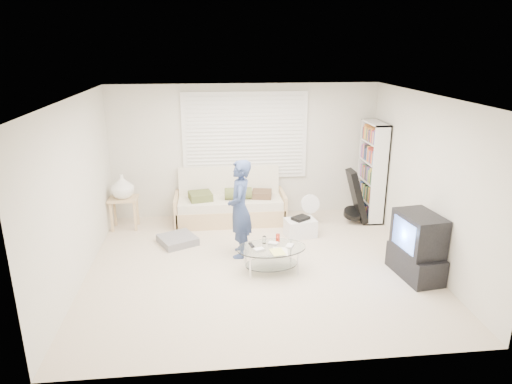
{
  "coord_description": "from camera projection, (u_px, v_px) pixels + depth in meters",
  "views": [
    {
      "loc": [
        -0.69,
        -6.14,
        3.18
      ],
      "look_at": [
        -0.0,
        0.3,
        1.07
      ],
      "focal_mm": 32.0,
      "sensor_mm": 36.0,
      "label": 1
    }
  ],
  "objects": [
    {
      "name": "standing_person",
      "position": [
        240.0,
        209.0,
        6.98
      ],
      "size": [
        0.43,
        0.6,
        1.54
      ],
      "primitive_type": "imported",
      "rotation": [
        0.0,
        0.0,
        -1.69
      ],
      "color": "navy",
      "rests_on": "ground"
    },
    {
      "name": "futon_sofa",
      "position": [
        230.0,
        205.0,
        8.5
      ],
      "size": [
        2.02,
        0.82,
        0.99
      ],
      "color": "tan",
      "rests_on": "ground"
    },
    {
      "name": "room_shell",
      "position": [
        255.0,
        153.0,
        6.81
      ],
      "size": [
        5.02,
        4.52,
        2.51
      ],
      "color": "beige",
      "rests_on": "ground"
    },
    {
      "name": "grey_floor_pillow",
      "position": [
        178.0,
        240.0,
        7.61
      ],
      "size": [
        0.74,
        0.74,
        0.12
      ],
      "primitive_type": "cube",
      "rotation": [
        0.0,
        0.0,
        0.46
      ],
      "color": "slate",
      "rests_on": "ground"
    },
    {
      "name": "window_blinds",
      "position": [
        245.0,
        136.0,
        8.46
      ],
      "size": [
        2.32,
        0.08,
        1.62
      ],
      "color": "silver",
      "rests_on": "ground"
    },
    {
      "name": "tv_unit",
      "position": [
        417.0,
        246.0,
        6.43
      ],
      "size": [
        0.57,
        0.92,
        0.94
      ],
      "color": "black",
      "rests_on": "ground"
    },
    {
      "name": "coffee_table",
      "position": [
        272.0,
        252.0,
        6.61
      ],
      "size": [
        1.06,
        0.73,
        0.5
      ],
      "color": "silver",
      "rests_on": "ground"
    },
    {
      "name": "bookshelf",
      "position": [
        372.0,
        172.0,
        8.46
      ],
      "size": [
        0.29,
        0.77,
        1.84
      ],
      "color": "white",
      "rests_on": "ground"
    },
    {
      "name": "guitar_case",
      "position": [
        356.0,
        200.0,
        8.36
      ],
      "size": [
        0.42,
        0.38,
        1.0
      ],
      "color": "black",
      "rests_on": "ground"
    },
    {
      "name": "side_table",
      "position": [
        122.0,
        189.0,
        8.04
      ],
      "size": [
        0.51,
        0.41,
        1.0
      ],
      "color": "tan",
      "rests_on": "ground"
    },
    {
      "name": "ground",
      "position": [
        258.0,
        266.0,
        6.86
      ],
      "size": [
        5.0,
        5.0,
        0.0
      ],
      "primitive_type": "plane",
      "color": "#C2AF97",
      "rests_on": "ground"
    },
    {
      "name": "floor_fan",
      "position": [
        310.0,
        207.0,
        8.33
      ],
      "size": [
        0.36,
        0.24,
        0.58
      ],
      "color": "white",
      "rests_on": "ground"
    },
    {
      "name": "storage_bin",
      "position": [
        300.0,
        227.0,
        7.87
      ],
      "size": [
        0.56,
        0.43,
        0.35
      ],
      "color": "white",
      "rests_on": "ground"
    }
  ]
}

